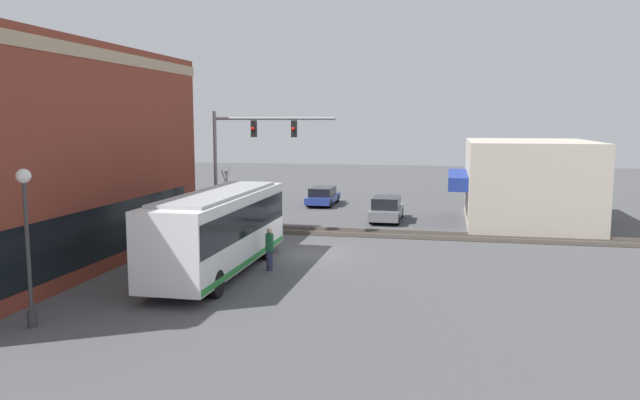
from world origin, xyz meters
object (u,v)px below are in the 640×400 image
object	(u,v)px
parked_car_grey	(387,210)
parked_car_blue	(323,196)
pedestrian_near_bus	(269,249)
crossing_signal	(226,195)
city_bus	(219,229)
streetlamp	(27,234)
pedestrian_at_crossing	(227,225)

from	to	relation	value
parked_car_grey	parked_car_blue	xyz separation A→B (m)	(6.50, 5.40, -0.08)
pedestrian_near_bus	parked_car_blue	bearing A→B (deg)	5.19
parked_car_grey	crossing_signal	bearing A→B (deg)	132.66
crossing_signal	city_bus	bearing A→B (deg)	-161.91
pedestrian_near_bus	streetlamp	bearing A→B (deg)	149.03
parked_car_grey	pedestrian_near_bus	xyz separation A→B (m)	(-14.01, 3.54, 0.21)
streetlamp	pedestrian_near_bus	xyz separation A→B (m)	(8.47, -5.08, -1.98)
crossing_signal	pedestrian_near_bus	xyz separation A→B (m)	(-6.73, -4.36, -1.37)
crossing_signal	parked_car_blue	xyz separation A→B (m)	(13.78, -2.49, -1.66)
parked_car_grey	pedestrian_at_crossing	distance (m)	11.07
city_bus	parked_car_blue	world-z (taller)	city_bus
city_bus	crossing_signal	distance (m)	8.04
streetlamp	pedestrian_at_crossing	size ratio (longest dim) A/B	2.95
pedestrian_at_crossing	pedestrian_near_bus	distance (m)	7.20
city_bus	crossing_signal	bearing A→B (deg)	18.09
parked_car_blue	pedestrian_near_bus	bearing A→B (deg)	-174.81
city_bus	parked_car_grey	size ratio (longest dim) A/B	2.22
city_bus	parked_car_blue	size ratio (longest dim) A/B	2.14
crossing_signal	parked_car_blue	world-z (taller)	crossing_signal
parked_car_grey	parked_car_blue	bearing A→B (deg)	39.70
streetlamp	parked_car_grey	xyz separation A→B (m)	(22.48, -8.62, -2.19)
city_bus	crossing_signal	size ratio (longest dim) A/B	2.73
parked_car_blue	pedestrian_at_crossing	distance (m)	14.73
parked_car_blue	pedestrian_near_bus	xyz separation A→B (m)	(-20.51, -1.86, 0.28)
city_bus	streetlamp	world-z (taller)	streetlamp
pedestrian_at_crossing	parked_car_grey	bearing A→B (deg)	-43.26
pedestrian_near_bus	parked_car_grey	bearing A→B (deg)	-14.16
parked_car_blue	pedestrian_at_crossing	world-z (taller)	pedestrian_at_crossing
pedestrian_at_crossing	parked_car_blue	bearing A→B (deg)	-8.54
pedestrian_at_crossing	crossing_signal	bearing A→B (deg)	21.31
streetlamp	pedestrian_at_crossing	world-z (taller)	streetlamp
pedestrian_near_bus	city_bus	bearing A→B (deg)	115.82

